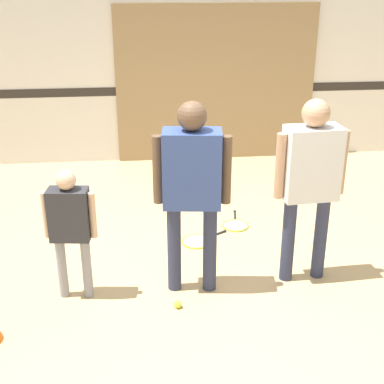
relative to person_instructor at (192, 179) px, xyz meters
The scene contains 10 objects.
ground_plane 1.06m from the person_instructor, 17.69° to the left, with size 16.00×16.00×0.00m, color tan.
wall_back 3.58m from the person_instructor, 87.19° to the left, with size 16.00×0.07×3.20m.
wall_panel 3.55m from the person_instructor, 78.37° to the left, with size 2.84×0.05×2.20m.
person_instructor is the anchor object (origin of this frame).
person_student_left 1.06m from the person_instructor, behind, with size 0.44×0.22×1.17m.
person_student_right 1.03m from the person_instructor, ahead, with size 0.63×0.29×1.67m.
racket_spare_on_floor 1.69m from the person_instructor, 62.80° to the left, with size 0.33×0.55×0.03m.
racket_second_spare 1.35m from the person_instructor, 79.91° to the left, with size 0.57×0.43×0.03m.
tennis_ball_near_instructor 1.06m from the person_instructor, 117.79° to the right, with size 0.07×0.07×0.07m, color #CCE038.
tennis_ball_by_spare_racket 1.45m from the person_instructor, 72.42° to the left, with size 0.07×0.07×0.07m, color #CCE038.
Camera 1 is at (-0.60, -4.09, 2.65)m, focal length 50.00 mm.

